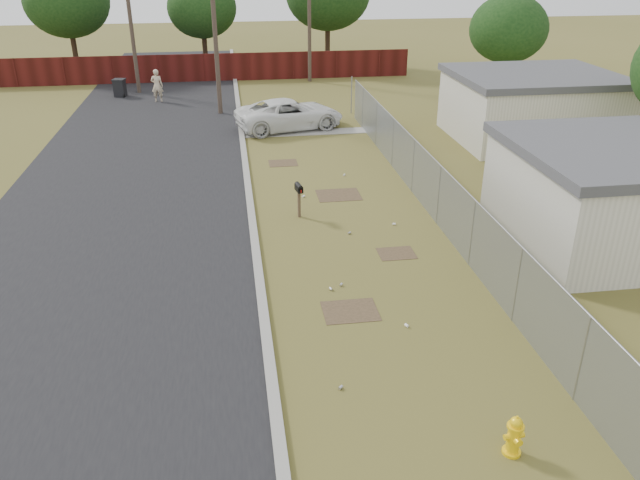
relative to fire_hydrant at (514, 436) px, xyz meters
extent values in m
plane|color=brown|center=(-1.21, 10.23, -0.40)|extent=(120.00, 120.00, 0.00)
cube|color=black|center=(-8.71, 18.23, -0.39)|extent=(9.00, 60.00, 0.02)
cube|color=#99978E|center=(-4.21, 18.23, -0.34)|extent=(0.25, 60.00, 0.12)
cube|color=#99978E|center=(-1.21, 21.73, -0.39)|extent=(6.20, 1.00, 0.03)
cylinder|color=gray|center=(1.89, 1.23, 0.60)|extent=(0.06, 0.06, 2.00)
cylinder|color=gray|center=(1.89, 4.23, 0.60)|extent=(0.06, 0.06, 2.00)
cylinder|color=gray|center=(1.89, 7.23, 0.60)|extent=(0.06, 0.06, 2.00)
cylinder|color=gray|center=(1.89, 10.23, 0.60)|extent=(0.06, 0.06, 2.00)
cylinder|color=gray|center=(1.89, 13.23, 0.60)|extent=(0.06, 0.06, 2.00)
cylinder|color=gray|center=(1.89, 16.23, 0.60)|extent=(0.06, 0.06, 2.00)
cylinder|color=gray|center=(1.89, 19.23, 0.60)|extent=(0.06, 0.06, 2.00)
cylinder|color=gray|center=(1.89, 22.23, 0.60)|extent=(0.06, 0.06, 2.00)
cylinder|color=gray|center=(1.89, 25.23, 0.60)|extent=(0.06, 0.06, 2.00)
cylinder|color=gray|center=(1.89, 11.23, 1.60)|extent=(0.04, 26.00, 0.04)
cube|color=gray|center=(1.89, 11.23, 0.60)|extent=(0.01, 26.00, 2.00)
cube|color=black|center=(1.95, 11.23, -0.10)|extent=(0.03, 26.00, 0.60)
cube|color=#48120F|center=(-7.21, 35.23, 0.50)|extent=(30.00, 0.12, 1.80)
cylinder|color=#4F3F34|center=(-5.21, 26.23, 4.10)|extent=(0.24, 0.24, 9.00)
cylinder|color=#4F3F34|center=(-10.21, 32.23, 4.10)|extent=(0.24, 0.24, 9.00)
cylinder|color=#4F3F34|center=(0.79, 34.23, 4.10)|extent=(0.24, 0.24, 9.00)
cube|color=silver|center=(9.29, 19.23, 1.00)|extent=(7.00, 6.00, 2.80)
cube|color=#47474C|center=(9.29, 19.23, 2.55)|extent=(7.28, 6.24, 0.30)
cylinder|color=#362318|center=(-15.21, 39.23, 1.25)|extent=(0.36, 0.36, 3.30)
ellipsoid|color=black|center=(-15.21, 39.23, 4.47)|extent=(5.70, 5.70, 4.84)
cylinder|color=#362318|center=(-6.21, 40.23, 1.03)|extent=(0.36, 0.36, 2.86)
ellipsoid|color=black|center=(-6.21, 40.23, 3.82)|extent=(4.94, 4.94, 4.20)
cylinder|color=#362318|center=(2.79, 39.23, 1.36)|extent=(0.36, 0.36, 3.52)
cylinder|color=#362318|center=(11.79, 28.23, 0.92)|extent=(0.36, 0.36, 2.64)
ellipsoid|color=black|center=(11.79, 28.23, 3.50)|extent=(4.56, 4.56, 3.88)
cylinder|color=yellow|center=(0.00, 0.01, -0.37)|extent=(0.37, 0.37, 0.06)
cylinder|color=yellow|center=(0.00, 0.01, -0.07)|extent=(0.26, 0.26, 0.59)
cylinder|color=yellow|center=(0.00, 0.01, 0.23)|extent=(0.34, 0.34, 0.05)
sphere|color=yellow|center=(0.00, 0.01, 0.31)|extent=(0.25, 0.25, 0.23)
cylinder|color=yellow|center=(0.00, 0.01, 0.43)|extent=(0.04, 0.04, 0.06)
cylinder|color=yellow|center=(-0.14, -0.01, 0.00)|extent=(0.11, 0.12, 0.11)
cylinder|color=yellow|center=(0.14, 0.02, 0.00)|extent=(0.11, 0.12, 0.11)
cylinder|color=yellow|center=(0.01, -0.14, 0.00)|extent=(0.15, 0.13, 0.14)
cube|color=brown|center=(-2.59, 11.44, 0.09)|extent=(0.10, 0.10, 0.99)
cube|color=black|center=(-2.59, 11.44, 0.62)|extent=(0.25, 0.50, 0.18)
cylinder|color=black|center=(-2.59, 11.44, 0.71)|extent=(0.25, 0.50, 0.18)
cube|color=red|center=(-2.55, 11.19, 0.62)|extent=(0.03, 0.04, 0.10)
imported|color=white|center=(-1.76, 22.59, 0.34)|extent=(5.79, 3.69, 1.49)
imported|color=beige|center=(-8.81, 29.59, 0.54)|extent=(0.73, 0.52, 1.88)
cube|color=black|center=(-11.20, 31.30, 0.09)|extent=(0.74, 0.74, 1.00)
cube|color=black|center=(-11.20, 31.30, 0.61)|extent=(0.81, 0.81, 0.08)
cylinder|color=black|center=(-10.96, 30.93, -0.30)|extent=(0.09, 0.21, 0.21)
cylinder|color=white|center=(-0.78, 4.33, -0.36)|extent=(0.10, 0.12, 0.07)
cylinder|color=#B3B3B8|center=(-2.01, 6.54, -0.36)|extent=(0.11, 0.12, 0.07)
cylinder|color=white|center=(0.45, 10.29, -0.36)|extent=(0.11, 0.09, 0.07)
cylinder|color=#B3B3B8|center=(-2.79, 2.25, -0.36)|extent=(0.12, 0.12, 0.07)
cylinder|color=white|center=(-0.32, 15.29, -0.36)|extent=(0.12, 0.12, 0.07)
cylinder|color=#B3B3B8|center=(-1.16, 9.81, -0.36)|extent=(0.12, 0.12, 0.07)
cylinder|color=white|center=(-2.23, 13.21, -0.36)|extent=(0.12, 0.12, 0.07)
cylinder|color=#B3B3B8|center=(-2.32, 6.35, -0.36)|extent=(0.09, 0.11, 0.07)
camera|label=1|loc=(-4.75, -8.04, 8.09)|focal=35.00mm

